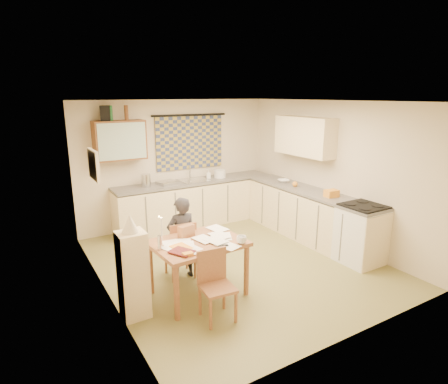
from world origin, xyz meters
TOP-DOWN VIEW (x-y plane):
  - floor at (0.00, 0.00)m, footprint 4.00×4.50m
  - ceiling at (0.00, 0.00)m, footprint 4.00×4.50m
  - wall_back at (0.00, 2.26)m, footprint 4.00×0.02m
  - wall_front at (0.00, -2.26)m, footprint 4.00×0.02m
  - wall_left at (-2.01, 0.00)m, footprint 0.02×4.50m
  - wall_right at (2.01, 0.00)m, footprint 0.02×4.50m
  - window_blind at (0.30, 2.22)m, footprint 1.45×0.03m
  - curtain_rod at (0.30, 2.20)m, footprint 1.60×0.04m
  - wall_cabinet at (-1.15, 2.08)m, footprint 0.90×0.34m
  - wall_cabinet_glass at (-1.15, 1.91)m, footprint 0.84×0.02m
  - upper_cabinet_right at (1.83, 0.55)m, footprint 0.34×1.30m
  - framed_print at (-1.97, 0.40)m, footprint 0.04×0.50m
  - print_canvas at (-1.95, 0.40)m, footprint 0.01×0.42m
  - counter_back at (0.27, 1.95)m, footprint 3.30×0.62m
  - counter_right at (1.70, 0.17)m, footprint 0.62×2.95m
  - stove at (1.70, -0.99)m, footprint 0.61×0.61m
  - sink at (0.25, 1.95)m, footprint 0.56×0.46m
  - tap at (0.24, 2.13)m, footprint 0.03×0.03m
  - dish_rack at (-0.33, 1.95)m, footprint 0.41×0.37m
  - kettle at (-0.75, 1.95)m, footprint 0.20×0.20m
  - mixing_bowl at (0.84, 1.95)m, footprint 0.25×0.25m
  - soap_bottle at (0.60, 2.00)m, footprint 0.13×0.13m
  - bowl at (1.70, 0.93)m, footprint 0.34×0.34m
  - orange_bag at (1.70, -0.32)m, footprint 0.24×0.18m
  - fruit_orange at (1.65, 0.54)m, footprint 0.10×0.10m
  - speaker at (-1.37, 2.08)m, footprint 0.21×0.24m
  - bottle_green at (-1.28, 2.08)m, footprint 0.08×0.08m
  - bottle_brown at (-1.00, 2.08)m, footprint 0.09×0.09m
  - dining_table at (-0.95, -0.57)m, footprint 1.20×0.94m
  - chair_far at (-0.94, 0.02)m, footprint 0.42×0.42m
  - chair_near at (-1.02, -1.18)m, footprint 0.41×0.41m
  - person at (-0.93, -0.02)m, footprint 0.45×0.31m
  - shelf_stand at (-1.84, -0.64)m, footprint 0.32×0.30m
  - lampshade at (-1.84, -0.64)m, footprint 0.20×0.20m
  - letter_rack at (-1.00, -0.34)m, footprint 0.24×0.15m
  - mug at (-0.50, -0.92)m, footprint 0.13×0.13m
  - magazine at (-1.37, -0.85)m, footprint 0.45×0.46m
  - book at (-1.32, -0.69)m, footprint 0.29×0.34m
  - orange_box at (-1.25, -0.91)m, footprint 0.12×0.08m
  - eyeglasses at (-0.75, -0.88)m, footprint 0.14×0.07m
  - candle_holder at (-1.46, -0.56)m, footprint 0.08×0.08m
  - candle at (-1.43, -0.55)m, footprint 0.03×0.03m
  - candle_flame at (-1.45, -0.53)m, footprint 0.02×0.02m
  - papers at (-0.96, -0.63)m, footprint 1.09×0.93m

SIDE VIEW (x-z plane):
  - floor at x=0.00m, z-range -0.02..0.00m
  - chair_near at x=-1.02m, z-range -0.16..0.67m
  - chair_far at x=-0.94m, z-range -0.16..0.69m
  - dining_table at x=-0.95m, z-range 0.00..0.75m
  - counter_right at x=1.70m, z-range -0.01..0.91m
  - counter_back at x=0.27m, z-range -0.01..0.91m
  - stove at x=1.70m, z-range 0.00..0.94m
  - shelf_stand at x=-1.84m, z-range 0.00..1.07m
  - person at x=-0.93m, z-range 0.00..1.21m
  - eyeglasses at x=-0.75m, z-range 0.75..0.77m
  - book at x=-1.32m, z-range 0.75..0.77m
  - papers at x=-0.96m, z-range 0.75..0.77m
  - magazine at x=-1.37m, z-range 0.75..0.78m
  - orange_box at x=-1.25m, z-range 0.75..0.79m
  - mug at x=-0.50m, z-range 0.75..0.85m
  - letter_rack at x=-1.00m, z-range 0.75..0.91m
  - candle_holder at x=-1.46m, z-range 0.75..0.93m
  - sink at x=0.25m, z-range 0.83..0.93m
  - bowl at x=1.70m, z-range 0.92..0.97m
  - dish_rack at x=-0.33m, z-range 0.92..0.98m
  - fruit_orange at x=1.65m, z-range 0.92..1.02m
  - orange_bag at x=1.70m, z-range 0.92..1.04m
  - mixing_bowl at x=0.84m, z-range 0.92..1.08m
  - soap_bottle at x=0.60m, z-range 0.92..1.09m
  - kettle at x=-0.75m, z-range 0.92..1.16m
  - candle at x=-1.43m, z-range 0.93..1.15m
  - tap at x=0.24m, z-range 0.92..1.20m
  - candle_flame at x=-1.45m, z-range 1.15..1.17m
  - lampshade at x=-1.84m, z-range 1.07..1.29m
  - wall_back at x=0.00m, z-range 0.00..2.50m
  - wall_front at x=0.00m, z-range 0.00..2.50m
  - wall_left at x=-2.01m, z-range 0.00..2.50m
  - wall_right at x=2.01m, z-range 0.00..2.50m
  - window_blind at x=0.30m, z-range 1.12..2.17m
  - framed_print at x=-1.97m, z-range 1.50..1.90m
  - print_canvas at x=-1.95m, z-range 1.54..1.86m
  - wall_cabinet at x=-1.15m, z-range 1.45..2.15m
  - wall_cabinet_glass at x=-1.15m, z-range 1.48..2.12m
  - upper_cabinet_right at x=1.83m, z-range 1.50..2.20m
  - curtain_rod at x=0.30m, z-range 2.18..2.22m
  - speaker at x=-1.37m, z-range 2.15..2.41m
  - bottle_green at x=-1.28m, z-range 2.15..2.41m
  - bottle_brown at x=-1.00m, z-range 2.15..2.41m
  - ceiling at x=0.00m, z-range 2.50..2.52m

